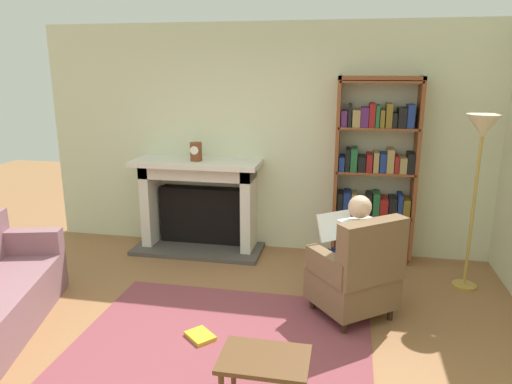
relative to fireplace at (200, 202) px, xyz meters
name	(u,v)px	position (x,y,z in m)	size (l,w,h in m)	color
ground	(213,363)	(0.82, -2.30, -0.59)	(14.00, 14.00, 0.00)	#93643E
back_wall	(269,140)	(0.82, 0.25, 0.76)	(5.60, 0.10, 2.70)	beige
area_rug	(223,341)	(0.82, -2.00, -0.59)	(2.40, 1.80, 0.01)	brown
fireplace	(200,202)	(0.00, 0.00, 0.00)	(1.56, 0.64, 1.13)	#4C4742
mantel_clock	(196,152)	(0.01, -0.10, 0.64)	(0.14, 0.14, 0.22)	brown
bookshelf	(375,174)	(2.07, 0.03, 0.43)	(0.90, 0.32, 2.10)	brown
armchair_reading	(357,274)	(1.89, -1.40, -0.17)	(0.89, 0.88, 0.97)	#331E14
seated_reader	(350,249)	(1.82, -1.30, 0.03)	(0.57, 0.59, 1.14)	white
side_table	(264,367)	(1.31, -2.82, -0.21)	(0.56, 0.39, 0.45)	brown
scattered_books	(219,346)	(0.82, -2.11, -0.57)	(0.69, 0.51, 0.03)	gold
floor_lamp	(481,142)	(3.00, -0.54, 0.91)	(0.32, 0.32, 1.77)	#B7933F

